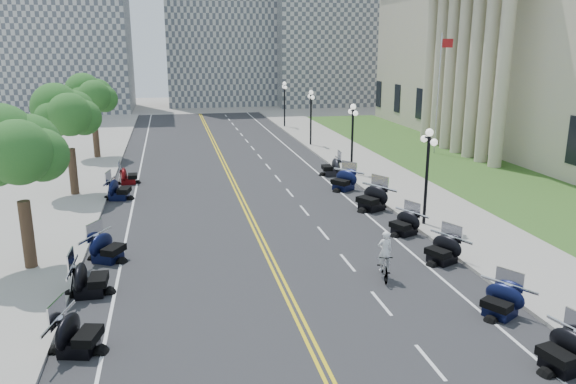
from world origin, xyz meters
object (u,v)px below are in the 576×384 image
flagpole (438,95)px  cyclist_rider (386,232)px  bicycle (384,265)px  motorcycle_n_3 (565,349)px

flagpole → cyclist_rider: flagpole is taller
flagpole → cyclist_rider: size_ratio=6.02×
bicycle → motorcycle_n_3: bearing=-55.9°
flagpole → motorcycle_n_3: bearing=-109.8°
flagpole → bicycle: (-13.89, -23.90, -4.43)m
bicycle → flagpole: bearing=73.7°
cyclist_rider → motorcycle_n_3: bearing=110.2°
bicycle → cyclist_rider: size_ratio=1.14×
motorcycle_n_3 → bicycle: size_ratio=1.02×
flagpole → motorcycle_n_3: (-11.22, -31.15, -4.33)m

